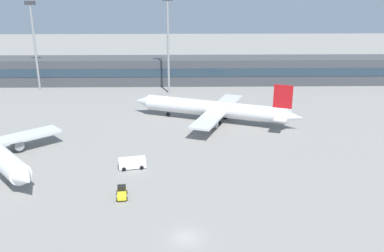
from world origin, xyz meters
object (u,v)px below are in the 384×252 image
airplane_mid (214,109)px  service_van_white (132,163)px  floodlight_tower_east (168,40)px  floodlight_tower_west (34,41)px  baggage_tug_yellow (122,192)px

airplane_mid → service_van_white: (-17.71, -28.63, -2.26)m
airplane_mid → floodlight_tower_east: floodlight_tower_east is taller
airplane_mid → floodlight_tower_west: (-55.18, 33.27, 12.95)m
baggage_tug_yellow → service_van_white: 11.52m
service_van_white → floodlight_tower_east: size_ratio=0.18×
service_van_white → floodlight_tower_east: 60.32m
service_van_white → floodlight_tower_east: (5.27, 57.94, 15.92)m
floodlight_tower_west → floodlight_tower_east: floodlight_tower_east is taller
baggage_tug_yellow → floodlight_tower_east: size_ratio=0.13×
floodlight_tower_east → baggage_tug_yellow: bearing=-94.7°
baggage_tug_yellow → floodlight_tower_west: 83.68m
floodlight_tower_west → service_van_white: bearing=-58.8°
airplane_mid → floodlight_tower_west: bearing=148.9°
baggage_tug_yellow → service_van_white: (0.42, 11.51, 0.31)m
airplane_mid → baggage_tug_yellow: 44.11m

